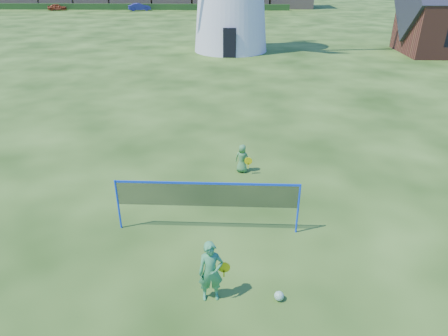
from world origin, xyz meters
name	(u,v)px	position (x,y,z in m)	size (l,w,h in m)	color
ground	(217,221)	(0.00, 0.00, 0.00)	(220.00, 220.00, 0.00)	black
badminton_net	(207,195)	(-0.22, -0.47, 1.14)	(5.05, 0.05, 1.55)	blue
player_girl	(211,272)	(0.07, -3.05, 0.76)	(0.72, 0.45, 1.51)	#3A914E
player_boy	(242,159)	(0.74, 3.19, 0.53)	(0.65, 0.46, 1.06)	#438540
play_ball	(279,296)	(1.59, -3.05, 0.11)	(0.22, 0.22, 0.22)	green
hedge	(117,7)	(-22.00, 66.00, 0.50)	(62.00, 0.80, 1.00)	#193814
car_left	(57,7)	(-32.19, 64.13, 0.54)	(1.28, 3.19, 1.09)	maroon
car_right	(139,7)	(-17.41, 63.99, 0.63)	(1.34, 3.83, 1.26)	navy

